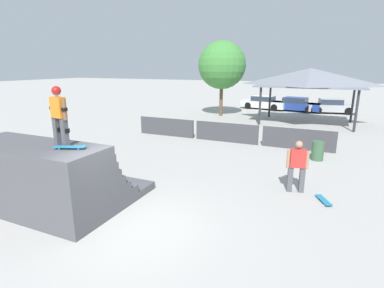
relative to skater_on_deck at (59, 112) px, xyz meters
name	(u,v)px	position (x,y,z in m)	size (l,w,h in m)	color
ground_plane	(126,227)	(1.95, 0.02, -2.91)	(160.00, 160.00, 0.00)	#A3A09B
quarter_pipe_ramp	(47,179)	(-0.91, 0.12, -2.05)	(4.40, 3.61, 2.00)	#4C4C51
skater_on_deck	(59,112)	(0.00, 0.00, 0.00)	(0.68, 0.26, 1.58)	#4C4C51
skateboard_on_deck	(71,147)	(0.48, -0.16, -0.85)	(0.84, 0.50, 0.09)	blue
bystander_walking	(297,164)	(5.70, 4.24, -1.93)	(0.71, 0.34, 1.75)	#4C4C51
skateboard_on_ground	(324,200)	(6.61, 3.76, -2.85)	(0.53, 0.82, 0.09)	silver
barrier_fence	(226,132)	(1.46, 9.84, -2.38)	(11.09, 0.12, 1.05)	#3D3D42
pavilion_shelter	(310,78)	(5.08, 17.57, 0.39)	(7.13, 4.51, 3.95)	#2D2D33
tree_beside_pavilion	(222,65)	(-1.78, 18.34, 1.25)	(3.88, 3.88, 6.11)	brown
trash_bin	(318,151)	(6.22, 8.31, -2.48)	(0.52, 0.52, 0.85)	#385B3D
parked_car_white	(264,103)	(0.71, 23.98, -2.30)	(4.58, 2.47, 1.27)	silver
parked_car_blue	(296,105)	(3.72, 23.79, -2.30)	(4.65, 2.44, 1.27)	navy
parked_car_silver	(331,106)	(6.73, 23.82, -2.30)	(4.29, 2.43, 1.27)	#A8AAAF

